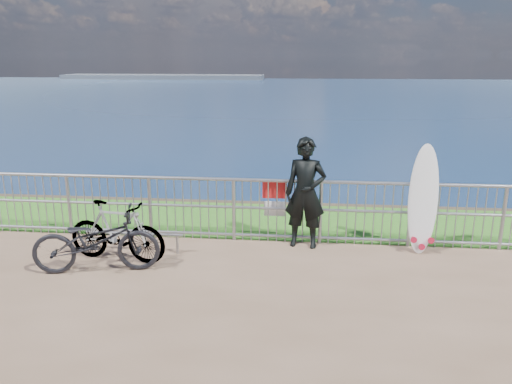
# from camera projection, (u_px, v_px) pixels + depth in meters

# --- Properties ---
(grass_strip) EXTENTS (120.00, 120.00, 0.00)m
(grass_strip) POSITION_uv_depth(u_px,v_px,m) (267.00, 220.00, 9.84)
(grass_strip) COLOR #2F7420
(grass_strip) RESTS_ON ground
(seascape) EXTENTS (260.00, 260.00, 5.00)m
(seascape) POSITION_uv_depth(u_px,v_px,m) (164.00, 79.00, 154.09)
(seascape) COLOR brown
(seascape) RESTS_ON ground
(railing) EXTENTS (10.06, 0.10, 1.13)m
(railing) POSITION_uv_depth(u_px,v_px,m) (264.00, 209.00, 8.63)
(railing) COLOR #96989E
(railing) RESTS_ON ground
(surfer) EXTENTS (0.74, 0.54, 1.87)m
(surfer) POSITION_uv_depth(u_px,v_px,m) (305.00, 193.00, 8.32)
(surfer) COLOR black
(surfer) RESTS_ON ground
(surfboard) EXTENTS (0.54, 0.50, 1.79)m
(surfboard) POSITION_uv_depth(u_px,v_px,m) (423.00, 203.00, 8.14)
(surfboard) COLOR white
(surfboard) RESTS_ON ground
(bicycle_near) EXTENTS (1.96, 1.05, 0.98)m
(bicycle_near) POSITION_uv_depth(u_px,v_px,m) (96.00, 241.00, 7.42)
(bicycle_near) COLOR black
(bicycle_near) RESTS_ON ground
(bicycle_far) EXTENTS (1.68, 0.70, 0.98)m
(bicycle_far) POSITION_uv_depth(u_px,v_px,m) (117.00, 231.00, 7.82)
(bicycle_far) COLOR black
(bicycle_far) RESTS_ON ground
(bike_rack) EXTENTS (1.64, 0.05, 0.34)m
(bike_rack) POSITION_uv_depth(u_px,v_px,m) (134.00, 236.00, 8.23)
(bike_rack) COLOR #96989E
(bike_rack) RESTS_ON ground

